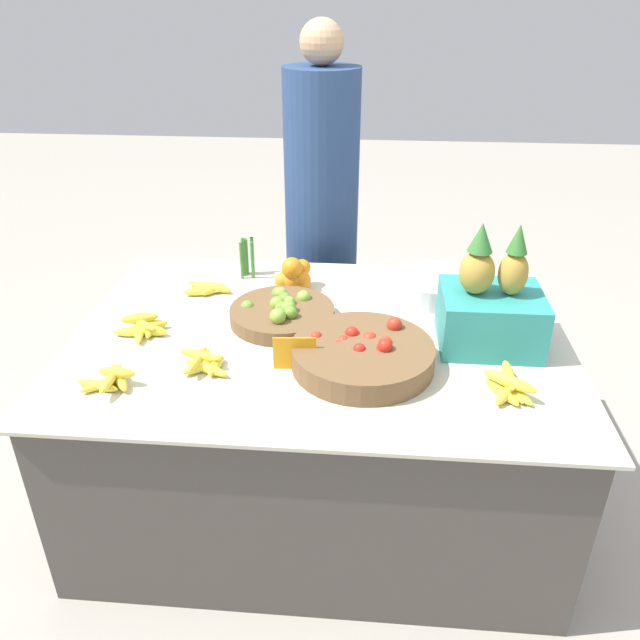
{
  "coord_description": "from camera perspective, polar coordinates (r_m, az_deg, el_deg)",
  "views": [
    {
      "loc": [
        0.15,
        -1.79,
        1.71
      ],
      "look_at": [
        0.0,
        0.0,
        0.73
      ],
      "focal_mm": 35.0,
      "sensor_mm": 36.0,
      "label": 1
    }
  ],
  "objects": [
    {
      "name": "ground_plane",
      "position": [
        2.48,
        0.0,
        -14.98
      ],
      "size": [
        12.0,
        12.0,
        0.0
      ],
      "primitive_type": "plane",
      "color": "#ADA599"
    },
    {
      "name": "market_table",
      "position": [
        2.26,
        0.0,
        -8.71
      ],
      "size": [
        1.63,
        1.17,
        0.68
      ],
      "color": "#4C4742",
      "rests_on": "ground_plane"
    },
    {
      "name": "lime_bowl",
      "position": [
        2.14,
        -3.47,
        0.68
      ],
      "size": [
        0.36,
        0.36,
        0.1
      ],
      "color": "brown",
      "rests_on": "market_table"
    },
    {
      "name": "tomato_basket",
      "position": [
        1.89,
        3.91,
        -3.15
      ],
      "size": [
        0.43,
        0.43,
        0.11
      ],
      "color": "brown",
      "rests_on": "market_table"
    },
    {
      "name": "orange_pile",
      "position": [
        2.35,
        -2.51,
        3.9
      ],
      "size": [
        0.14,
        0.12,
        0.13
      ],
      "color": "orange",
      "rests_on": "market_table"
    },
    {
      "name": "metal_bowl",
      "position": [
        2.34,
        10.44,
        3.08
      ],
      "size": [
        0.3,
        0.3,
        0.08
      ],
      "color": "silver",
      "rests_on": "market_table"
    },
    {
      "name": "price_sign",
      "position": [
        1.86,
        -2.33,
        -3.05
      ],
      "size": [
        0.13,
        0.02,
        0.11
      ],
      "rotation": [
        0.0,
        0.0,
        0.08
      ],
      "color": "orange",
      "rests_on": "market_table"
    },
    {
      "name": "produce_crate",
      "position": [
        2.03,
        15.31,
        1.02
      ],
      "size": [
        0.31,
        0.27,
        0.41
      ],
      "color": "teal",
      "rests_on": "market_table"
    },
    {
      "name": "veg_bundle",
      "position": [
        2.48,
        -6.69,
        5.71
      ],
      "size": [
        0.06,
        0.07,
        0.15
      ],
      "color": "#428438",
      "rests_on": "market_table"
    },
    {
      "name": "banana_bunch_middle_left",
      "position": [
        1.85,
        16.88,
        -5.75
      ],
      "size": [
        0.15,
        0.2,
        0.06
      ],
      "color": "yellow",
      "rests_on": "market_table"
    },
    {
      "name": "banana_bunch_front_left",
      "position": [
        1.91,
        -10.57,
        -3.86
      ],
      "size": [
        0.17,
        0.16,
        0.05
      ],
      "color": "yellow",
      "rests_on": "market_table"
    },
    {
      "name": "banana_bunch_middle_right",
      "position": [
        1.9,
        -18.58,
        -5.14
      ],
      "size": [
        0.18,
        0.19,
        0.06
      ],
      "color": "yellow",
      "rests_on": "market_table"
    },
    {
      "name": "banana_bunch_back_center",
      "position": [
        2.14,
        -15.86,
        -0.64
      ],
      "size": [
        0.18,
        0.16,
        0.06
      ],
      "color": "yellow",
      "rests_on": "market_table"
    },
    {
      "name": "banana_bunch_front_right",
      "position": [
        2.38,
        -10.18,
        2.85
      ],
      "size": [
        0.19,
        0.13,
        0.03
      ],
      "color": "yellow",
      "rests_on": "market_table"
    },
    {
      "name": "vendor_person",
      "position": [
        2.86,
        0.14,
        8.62
      ],
      "size": [
        0.33,
        0.33,
        1.59
      ],
      "color": "navy",
      "rests_on": "ground_plane"
    }
  ]
}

